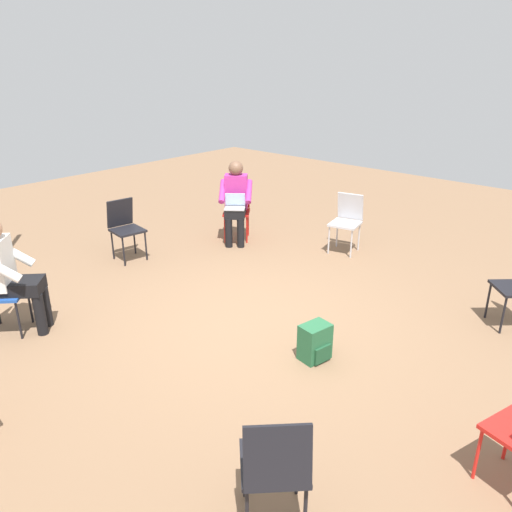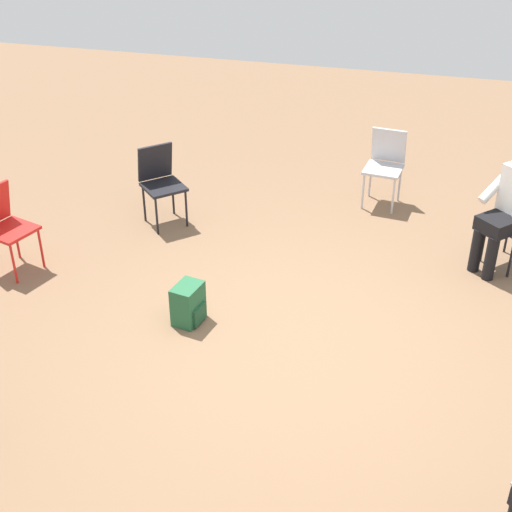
% 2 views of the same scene
% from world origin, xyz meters
% --- Properties ---
extents(ground_plane, '(16.12, 16.12, 0.00)m').
position_xyz_m(ground_plane, '(0.00, 0.00, 0.00)').
color(ground_plane, brown).
extents(chair_south, '(0.44, 0.48, 0.85)m').
position_xyz_m(chair_south, '(-0.42, -2.86, 0.50)').
color(chair_south, '#B7B7BC').
rests_on(chair_south, ground).
extents(chair_southeast, '(0.58, 0.58, 0.85)m').
position_xyz_m(chair_southeast, '(1.82, -1.77, 0.50)').
color(chair_southeast, black).
rests_on(chair_southeast, ground).
extents(chair_east, '(0.53, 0.50, 0.85)m').
position_xyz_m(chair_east, '(2.88, -0.48, 0.50)').
color(chair_east, red).
rests_on(chair_east, ground).
extents(person_in_white, '(0.63, 0.63, 1.24)m').
position_xyz_m(person_in_white, '(-1.69, -1.74, 0.69)').
color(person_in_white, black).
rests_on(person_in_white, ground).
extents(backpack_near_laptop_user, '(0.28, 0.31, 0.36)m').
position_xyz_m(backpack_near_laptop_user, '(0.93, -0.10, 0.16)').
color(backpack_near_laptop_user, '#235B38').
rests_on(backpack_near_laptop_user, ground).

